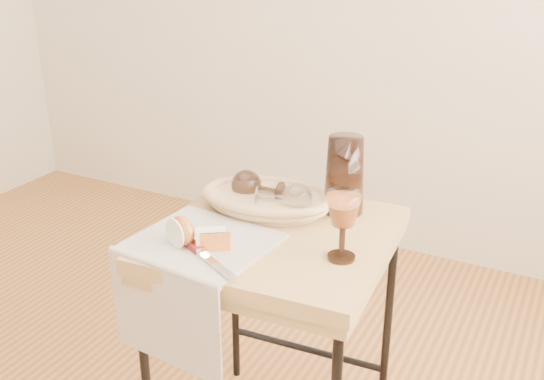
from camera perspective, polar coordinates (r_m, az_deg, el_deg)
The scene contains 10 objects.
side_table at distance 1.79m, azimuth 0.30°, elevation -14.00°, with size 0.56×0.56×0.72m, color brown, non-canonical shape.
tea_towel at distance 1.55m, azimuth -6.31°, elevation -4.67°, with size 0.32×0.29×0.01m, color silver.
bread_basket at distance 1.71m, azimuth -0.41°, elevation -1.03°, with size 0.32×0.22×0.05m, color #957957, non-canonical shape.
goblet_lying_a at distance 1.72m, azimuth -1.03°, elevation 0.20°, with size 0.14×0.08×0.08m, color brown, non-canonical shape.
goblet_lying_b at distance 1.66m, azimuth 0.73°, elevation -0.68°, with size 0.13×0.08×0.08m, color white, non-canonical shape.
pitcher at distance 1.68m, azimuth 6.53°, elevation 1.37°, with size 0.15×0.23×0.25m, color black, non-canonical shape.
wine_goblet at distance 1.45m, azimuth 6.38°, elevation -3.24°, with size 0.08×0.08×0.17m, color white, non-canonical shape.
apple_half at distance 1.53m, azimuth -8.04°, elevation -3.61°, with size 0.08×0.04×0.07m, color red.
apple_wedge at distance 1.51m, azimuth -5.50°, elevation -4.40°, with size 0.07×0.04×0.05m, color white.
table_knife at distance 1.47m, azimuth -6.08°, elevation -5.76°, with size 0.23×0.02×0.02m, color silver, non-canonical shape.
Camera 1 is at (1.12, -0.86, 1.44)m, focal length 41.88 mm.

